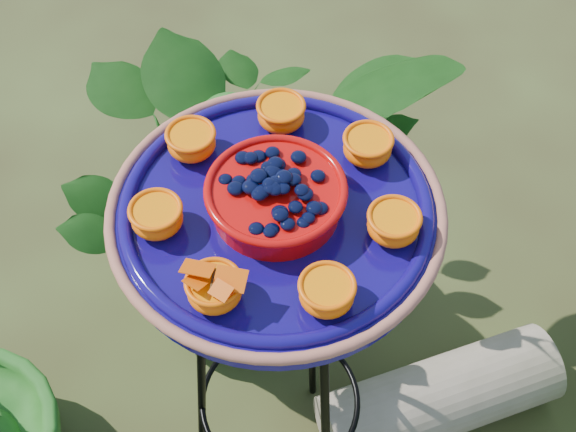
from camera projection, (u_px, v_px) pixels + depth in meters
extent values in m
torus|color=black|center=(277.00, 231.00, 1.18)|extent=(0.28, 0.28, 0.02)
torus|color=black|center=(280.00, 400.00, 1.65)|extent=(0.36, 0.36, 0.01)
cylinder|color=black|center=(311.00, 309.00, 1.63)|extent=(0.02, 0.09, 0.91)
cylinder|color=black|center=(201.00, 376.00, 1.54)|extent=(0.09, 0.05, 0.91)
cylinder|color=black|center=(326.00, 431.00, 1.47)|extent=(0.08, 0.06, 0.91)
cylinder|color=#10075C|center=(276.00, 218.00, 1.16)|extent=(0.50, 0.50, 0.04)
torus|color=#A95E4C|center=(276.00, 210.00, 1.14)|extent=(0.49, 0.49, 0.02)
torus|color=#10075C|center=(276.00, 208.00, 1.14)|extent=(0.45, 0.45, 0.02)
cylinder|color=#B40806|center=(276.00, 199.00, 1.12)|extent=(0.20, 0.20, 0.05)
torus|color=#B40806|center=(276.00, 189.00, 1.10)|extent=(0.20, 0.20, 0.01)
ellipsoid|color=black|center=(276.00, 186.00, 1.10)|extent=(0.16, 0.16, 0.03)
ellipsoid|color=orange|center=(393.00, 226.00, 1.10)|extent=(0.07, 0.07, 0.04)
cylinder|color=orange|center=(395.00, 218.00, 1.08)|extent=(0.07, 0.07, 0.01)
ellipsoid|color=orange|center=(367.00, 149.00, 1.19)|extent=(0.07, 0.07, 0.04)
cylinder|color=orange|center=(368.00, 140.00, 1.17)|extent=(0.07, 0.07, 0.01)
ellipsoid|color=orange|center=(281.00, 116.00, 1.23)|extent=(0.07, 0.07, 0.04)
cylinder|color=orange|center=(281.00, 107.00, 1.21)|extent=(0.07, 0.07, 0.01)
ellipsoid|color=orange|center=(192.00, 144.00, 1.19)|extent=(0.07, 0.07, 0.04)
cylinder|color=orange|center=(190.00, 135.00, 1.18)|extent=(0.07, 0.07, 0.01)
ellipsoid|color=orange|center=(157.00, 219.00, 1.11)|extent=(0.07, 0.07, 0.04)
cylinder|color=orange|center=(155.00, 211.00, 1.09)|extent=(0.07, 0.07, 0.01)
ellipsoid|color=orange|center=(215.00, 291.00, 1.04)|extent=(0.07, 0.07, 0.04)
cylinder|color=orange|center=(214.00, 283.00, 1.02)|extent=(0.07, 0.07, 0.01)
ellipsoid|color=orange|center=(327.00, 294.00, 1.03)|extent=(0.07, 0.07, 0.04)
cylinder|color=orange|center=(327.00, 287.00, 1.02)|extent=(0.07, 0.07, 0.01)
cylinder|color=black|center=(213.00, 279.00, 1.01)|extent=(0.01, 0.03, 0.00)
cube|color=#FF6405|center=(198.00, 268.00, 1.02)|extent=(0.04, 0.03, 0.01)
cube|color=#FF6405|center=(231.00, 279.00, 1.01)|extent=(0.04, 0.03, 0.01)
cylinder|color=gray|center=(439.00, 398.00, 1.90)|extent=(0.55, 0.51, 0.19)
imported|color=#1A5015|center=(234.00, 179.00, 1.83)|extent=(1.08, 1.09, 0.92)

